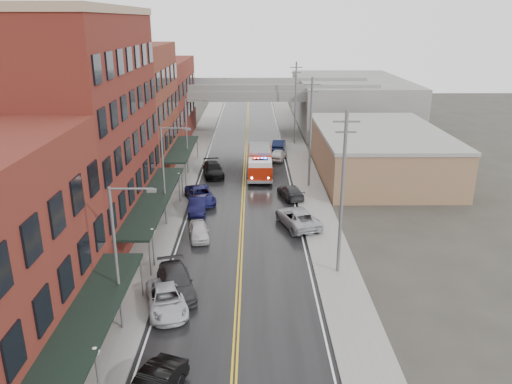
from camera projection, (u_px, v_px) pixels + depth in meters
name	position (u px, v px, depth m)	size (l,w,h in m)	color
road	(243.00, 202.00, 50.71)	(11.00, 160.00, 0.02)	black
sidewalk_left	(171.00, 202.00, 50.65)	(3.00, 160.00, 0.15)	slate
sidewalk_right	(315.00, 201.00, 50.74)	(3.00, 160.00, 0.15)	slate
curb_left	(188.00, 202.00, 50.66)	(0.30, 160.00, 0.15)	gray
curb_right	(299.00, 201.00, 50.73)	(0.30, 160.00, 0.15)	gray
brick_building_b	(80.00, 130.00, 41.08)	(9.00, 20.00, 18.00)	maroon
brick_building_c	(130.00, 111.00, 58.12)	(9.00, 15.00, 15.00)	brown
brick_building_far	(158.00, 101.00, 75.15)	(9.00, 20.00, 12.00)	maroon
tan_building	(378.00, 153.00, 59.45)	(14.00, 22.00, 5.00)	brown
right_far_block	(350.00, 102.00, 87.33)	(18.00, 30.00, 8.00)	slate
awning_0	(85.00, 325.00, 25.12)	(2.60, 16.00, 3.09)	black
awning_1	(155.00, 198.00, 43.08)	(2.60, 18.00, 3.09)	black
awning_2	(182.00, 149.00, 59.62)	(2.60, 13.00, 3.09)	black
globe_lamp_0	(96.00, 362.00, 23.46)	(0.44, 0.44, 3.12)	#59595B
globe_lamp_1	(153.00, 239.00, 36.69)	(0.44, 0.44, 3.12)	#59595B
globe_lamp_2	(179.00, 181.00, 49.92)	(0.44, 0.44, 3.12)	#59595B
street_lamp_0	(120.00, 251.00, 28.19)	(2.64, 0.22, 9.00)	#59595B
street_lamp_1	(166.00, 170.00, 43.31)	(2.64, 0.22, 9.00)	#59595B
street_lamp_2	(189.00, 131.00, 58.44)	(2.64, 0.22, 9.00)	#59595B
utility_pole_0	(342.00, 192.00, 34.52)	(1.80, 0.24, 12.00)	#59595B
utility_pole_1	(311.00, 131.00, 53.43)	(1.80, 0.24, 12.00)	#59595B
utility_pole_2	(295.00, 102.00, 72.33)	(1.80, 0.24, 12.00)	#59595B
overpass	(247.00, 97.00, 79.01)	(40.00, 10.00, 7.50)	slate
fire_truck	(260.00, 162.00, 58.92)	(3.49, 8.63, 3.15)	#951806
parked_car_left_2	(166.00, 299.00, 31.74)	(2.36, 5.12, 1.42)	#B3B5BC
parked_car_left_3	(176.00, 282.00, 33.70)	(2.19, 5.39, 1.56)	#28282A
parked_car_left_4	(199.00, 231.00, 42.16)	(1.58, 3.92, 1.33)	silver
parked_car_left_5	(198.00, 205.00, 47.80)	(1.59, 4.57, 1.51)	black
parked_car_left_6	(200.00, 195.00, 50.58)	(2.51, 5.45, 1.52)	#14154B
parked_car_left_7	(213.00, 169.00, 59.14)	(2.19, 5.39, 1.56)	black
parked_car_right_0	(298.00, 218.00, 44.62)	(2.70, 5.86, 1.63)	#9FA0A7
parked_car_right_1	(291.00, 192.00, 51.78)	(1.87, 4.60, 1.33)	#2B2B2E
parked_car_right_2	(278.00, 155.00, 65.82)	(1.73, 4.29, 1.46)	silver
parked_car_right_3	(279.00, 145.00, 70.98)	(1.63, 4.68, 1.54)	#0E1633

